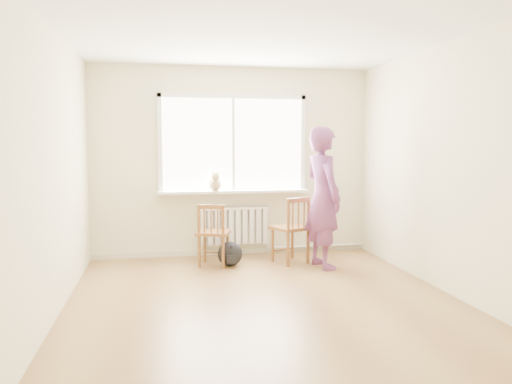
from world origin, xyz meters
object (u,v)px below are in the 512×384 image
chair_left (213,235)px  chair_right (293,230)px  backpack (230,254)px  cat (215,183)px  person (323,198)px

chair_left → chair_right: bearing=-164.3°
chair_right → backpack: bearing=-23.0°
cat → backpack: bearing=-73.4°
backpack → person: bearing=-12.8°
chair_left → cat: (0.09, 0.49, 0.65)m
cat → backpack: (0.13, -0.52, -0.90)m
chair_left → person: 1.52m
backpack → chair_left: bearing=170.0°
chair_left → chair_right: 1.07m
cat → person: bearing=-28.7°
chair_left → cat: cat is taller
cat → chair_right: bearing=-25.5°
person → cat: (-1.32, 0.79, 0.15)m
person → chair_right: bearing=39.8°
chair_right → person: (0.33, -0.27, 0.46)m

